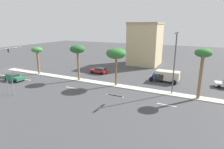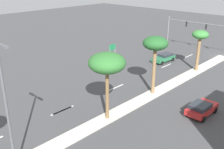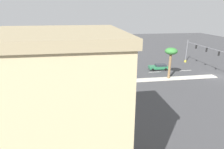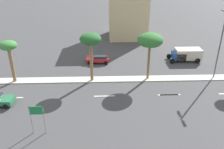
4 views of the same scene
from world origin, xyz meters
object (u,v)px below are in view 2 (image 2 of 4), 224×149
Objects in this scene: palm_tree_leading at (200,37)px; street_lamp_right at (5,100)px; palm_tree_rear at (107,64)px; directional_road_sign at (112,50)px; sedan_red_near at (201,108)px; palm_tree_inboard at (155,45)px; sedan_green_leading at (164,57)px; traffic_signal_gantry at (188,29)px.

palm_tree_leading is 30.29m from street_lamp_right.
palm_tree_leading is 19.98m from palm_tree_rear.
palm_tree_leading is (-11.87, -6.43, 2.90)m from directional_road_sign.
street_lamp_right reaches higher than palm_tree_leading.
sedan_red_near is (-6.55, -17.90, -5.24)m from street_lamp_right.
palm_tree_rear is at bearing 91.83° from palm_tree_inboard.
sedan_red_near is (-6.87, 12.37, -4.55)m from palm_tree_leading.
street_lamp_right is 31.80m from sedan_green_leading.
palm_tree_inboard reaches higher than directional_road_sign.
directional_road_sign is at bearing 50.32° from sedan_green_leading.
traffic_signal_gantry is at bearing -57.75° from sedan_red_near.
palm_tree_leading is 14.87m from sedan_red_near.
sedan_red_near reaches higher than sedan_green_leading.
palm_tree_rear is at bearing 48.74° from sedan_red_near.
palm_tree_leading is at bearing -89.38° from palm_tree_rear.
palm_tree_rear is at bearing 104.22° from traffic_signal_gantry.
sedan_green_leading is at bearing -3.68° from palm_tree_leading.
directional_road_sign is 27.03m from street_lamp_right.
directional_road_sign is 0.53× the size of palm_tree_leading.
traffic_signal_gantry is 31.34m from palm_tree_rear.
directional_road_sign is 9.03m from sedan_green_leading.
palm_tree_rear is 10.32m from street_lamp_right.
palm_tree_inboard is at bearing 156.73° from directional_road_sign.
palm_tree_leading is 0.87× the size of palm_tree_inboard.
street_lamp_right reaches higher than palm_tree_rear.
sedan_red_near is (-6.93, 0.86, -5.52)m from palm_tree_inboard.
street_lamp_right is (-7.79, 40.63, 2.08)m from traffic_signal_gantry.
palm_tree_inboard is (0.06, 11.51, 0.97)m from palm_tree_leading.
sedan_red_near is at bearing 135.68° from sedan_green_leading.
traffic_signal_gantry is at bearing -82.80° from sedan_green_leading.
traffic_signal_gantry is 23.20m from palm_tree_inboard.
palm_tree_inboard reaches higher than sedan_red_near.
traffic_signal_gantry is 4.93× the size of directional_road_sign.
sedan_green_leading is at bearing -77.98° from street_lamp_right.
street_lamp_right is at bearing 117.08° from directional_road_sign.
palm_tree_rear reaches higher than directional_road_sign.
sedan_green_leading is at bearing -72.49° from palm_tree_rear.
sedan_green_leading is at bearing -129.68° from directional_road_sign.
sedan_green_leading is at bearing 97.20° from traffic_signal_gantry.
street_lamp_right reaches higher than traffic_signal_gantry.
traffic_signal_gantry is at bearing -54.20° from palm_tree_leading.
street_lamp_right is at bearing 90.61° from palm_tree_leading.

